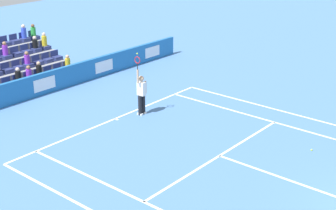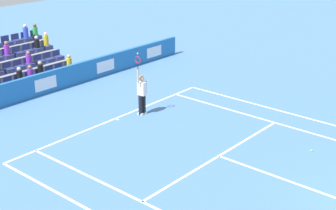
% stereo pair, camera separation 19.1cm
% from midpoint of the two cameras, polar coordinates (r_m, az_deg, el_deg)
% --- Properties ---
extents(line_baseline, '(10.97, 0.10, 0.01)m').
position_cam_midpoint_polar(line_baseline, '(21.88, -5.78, -1.55)').
color(line_baseline, white).
rests_on(line_baseline, ground).
extents(line_service, '(8.23, 0.10, 0.01)m').
position_cam_midpoint_polar(line_service, '(18.63, 6.10, -5.77)').
color(line_service, white).
rests_on(line_service, ground).
extents(line_centre_service, '(0.10, 6.40, 0.01)m').
position_cam_midpoint_polar(line_centre_service, '(17.27, 14.94, -8.73)').
color(line_centre_service, white).
rests_on(line_centre_service, ground).
extents(line_singles_sideline_left, '(0.10, 11.89, 0.01)m').
position_cam_midpoint_polar(line_singles_sideline_left, '(15.55, -1.35, -11.51)').
color(line_singles_sideline_left, white).
rests_on(line_singles_sideline_left, ground).
extents(line_singles_sideline_right, '(0.10, 11.89, 0.01)m').
position_cam_midpoint_polar(line_singles_sideline_right, '(21.67, 13.32, -2.26)').
color(line_singles_sideline_right, white).
rests_on(line_singles_sideline_right, ground).
extents(line_doubles_sideline_right, '(0.10, 11.89, 0.01)m').
position_cam_midpoint_polar(line_doubles_sideline_right, '(22.82, 14.94, -1.21)').
color(line_doubles_sideline_right, white).
rests_on(line_doubles_sideline_right, ground).
extents(line_centre_mark, '(0.10, 0.20, 0.01)m').
position_cam_midpoint_polar(line_centre_mark, '(21.81, -5.60, -1.61)').
color(line_centre_mark, white).
rests_on(line_centre_mark, ground).
extents(sponsor_barrier, '(19.80, 0.22, 1.09)m').
position_cam_midpoint_polar(sponsor_barrier, '(25.31, -13.65, 2.43)').
color(sponsor_barrier, '#1E66AD').
rests_on(sponsor_barrier, ground).
extents(tennis_player, '(0.53, 0.37, 2.85)m').
position_cam_midpoint_polar(tennis_player, '(21.93, -2.74, 1.37)').
color(tennis_player, black).
rests_on(tennis_player, ground).
extents(stadium_stand, '(5.58, 3.80, 2.63)m').
position_cam_midpoint_polar(stadium_stand, '(27.61, -17.30, 3.94)').
color(stadium_stand, gray).
rests_on(stadium_stand, ground).
extents(loose_tennis_ball, '(0.07, 0.07, 0.07)m').
position_cam_midpoint_polar(loose_tennis_ball, '(19.62, 16.25, -5.00)').
color(loose_tennis_ball, '#D1E533').
rests_on(loose_tennis_ball, ground).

